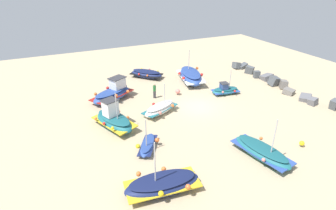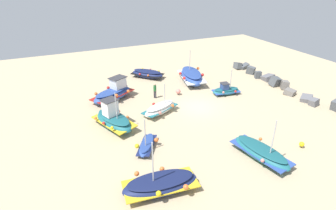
{
  "view_description": "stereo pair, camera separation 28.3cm",
  "coord_description": "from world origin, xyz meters",
  "px_view_note": "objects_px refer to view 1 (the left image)",
  "views": [
    {
      "loc": [
        21.02,
        -13.11,
        12.51
      ],
      "look_at": [
        -0.04,
        -3.34,
        0.9
      ],
      "focal_mm": 28.86,
      "sensor_mm": 36.0,
      "label": 1
    },
    {
      "loc": [
        21.14,
        -12.85,
        12.51
      ],
      "look_at": [
        -0.04,
        -3.34,
        0.9
      ],
      "focal_mm": 28.86,
      "sensor_mm": 36.0,
      "label": 2
    }
  ],
  "objects_px": {
    "fishing_boat_0": "(262,152)",
    "fishing_boat_6": "(190,76)",
    "mooring_buoy_1": "(178,91)",
    "fishing_boat_3": "(160,109)",
    "fishing_boat_5": "(162,184)",
    "fishing_boat_8": "(146,74)",
    "mooring_buoy_0": "(302,143)",
    "fishing_boat_7": "(225,90)",
    "fishing_boat_2": "(113,93)",
    "person_walking": "(154,90)",
    "fishing_boat_4": "(114,120)",
    "fishing_boat_1": "(148,145)"
  },
  "relations": [
    {
      "from": "fishing_boat_0",
      "to": "fishing_boat_6",
      "type": "height_order",
      "value": "fishing_boat_6"
    },
    {
      "from": "fishing_boat_6",
      "to": "mooring_buoy_1",
      "type": "distance_m",
      "value": 4.27
    },
    {
      "from": "fishing_boat_0",
      "to": "fishing_boat_3",
      "type": "bearing_deg",
      "value": 12.78
    },
    {
      "from": "fishing_boat_5",
      "to": "fishing_boat_8",
      "type": "xyz_separation_m",
      "value": [
        -19.25,
        6.23,
        0.0
      ]
    },
    {
      "from": "mooring_buoy_0",
      "to": "mooring_buoy_1",
      "type": "relative_size",
      "value": 0.78
    },
    {
      "from": "fishing_boat_7",
      "to": "mooring_buoy_1",
      "type": "relative_size",
      "value": 4.95
    },
    {
      "from": "fishing_boat_3",
      "to": "fishing_boat_8",
      "type": "xyz_separation_m",
      "value": [
        -9.7,
        2.28,
        0.03
      ]
    },
    {
      "from": "fishing_boat_2",
      "to": "mooring_buoy_1",
      "type": "height_order",
      "value": "fishing_boat_2"
    },
    {
      "from": "fishing_boat_3",
      "to": "mooring_buoy_1",
      "type": "bearing_deg",
      "value": -162.64
    },
    {
      "from": "mooring_buoy_0",
      "to": "fishing_boat_3",
      "type": "bearing_deg",
      "value": -141.21
    },
    {
      "from": "fishing_boat_2",
      "to": "fishing_boat_7",
      "type": "relative_size",
      "value": 1.57
    },
    {
      "from": "fishing_boat_3",
      "to": "fishing_boat_8",
      "type": "distance_m",
      "value": 9.96
    },
    {
      "from": "fishing_boat_7",
      "to": "fishing_boat_0",
      "type": "bearing_deg",
      "value": 75.38
    },
    {
      "from": "mooring_buoy_1",
      "to": "fishing_boat_0",
      "type": "bearing_deg",
      "value": 2.49
    },
    {
      "from": "fishing_boat_0",
      "to": "mooring_buoy_0",
      "type": "height_order",
      "value": "fishing_boat_0"
    },
    {
      "from": "fishing_boat_2",
      "to": "person_walking",
      "type": "bearing_deg",
      "value": -47.49
    },
    {
      "from": "fishing_boat_0",
      "to": "fishing_boat_4",
      "type": "xyz_separation_m",
      "value": [
        -8.78,
        -8.83,
        0.29
      ]
    },
    {
      "from": "mooring_buoy_1",
      "to": "person_walking",
      "type": "bearing_deg",
      "value": -96.09
    },
    {
      "from": "fishing_boat_1",
      "to": "fishing_boat_6",
      "type": "distance_m",
      "value": 14.78
    },
    {
      "from": "fishing_boat_3",
      "to": "fishing_boat_6",
      "type": "height_order",
      "value": "fishing_boat_6"
    },
    {
      "from": "fishing_boat_7",
      "to": "mooring_buoy_1",
      "type": "height_order",
      "value": "fishing_boat_7"
    },
    {
      "from": "fishing_boat_3",
      "to": "fishing_boat_5",
      "type": "xyz_separation_m",
      "value": [
        9.55,
        -3.95,
        0.02
      ]
    },
    {
      "from": "fishing_boat_1",
      "to": "fishing_boat_5",
      "type": "bearing_deg",
      "value": -156.38
    },
    {
      "from": "fishing_boat_4",
      "to": "fishing_boat_6",
      "type": "distance_m",
      "value": 13.3
    },
    {
      "from": "fishing_boat_5",
      "to": "fishing_boat_7",
      "type": "bearing_deg",
      "value": 46.97
    },
    {
      "from": "fishing_boat_2",
      "to": "fishing_boat_6",
      "type": "xyz_separation_m",
      "value": [
        -1.08,
        10.07,
        -0.01
      ]
    },
    {
      "from": "fishing_boat_1",
      "to": "fishing_boat_6",
      "type": "height_order",
      "value": "fishing_boat_6"
    },
    {
      "from": "fishing_boat_6",
      "to": "mooring_buoy_0",
      "type": "xyz_separation_m",
      "value": [
        15.85,
        1.21,
        -0.43
      ]
    },
    {
      "from": "fishing_boat_1",
      "to": "fishing_boat_0",
      "type": "bearing_deg",
      "value": -89.0
    },
    {
      "from": "mooring_buoy_1",
      "to": "fishing_boat_7",
      "type": "bearing_deg",
      "value": 68.14
    },
    {
      "from": "person_walking",
      "to": "mooring_buoy_1",
      "type": "height_order",
      "value": "person_walking"
    },
    {
      "from": "fishing_boat_4",
      "to": "fishing_boat_8",
      "type": "xyz_separation_m",
      "value": [
        -10.46,
        7.03,
        -0.27
      ]
    },
    {
      "from": "fishing_boat_5",
      "to": "mooring_buoy_0",
      "type": "distance_m",
      "value": 11.87
    },
    {
      "from": "fishing_boat_5",
      "to": "mooring_buoy_0",
      "type": "height_order",
      "value": "fishing_boat_5"
    },
    {
      "from": "fishing_boat_1",
      "to": "fishing_boat_3",
      "type": "xyz_separation_m",
      "value": [
        -4.97,
        3.19,
        0.15
      ]
    },
    {
      "from": "fishing_boat_3",
      "to": "mooring_buoy_0",
      "type": "height_order",
      "value": "fishing_boat_3"
    },
    {
      "from": "mooring_buoy_1",
      "to": "fishing_boat_8",
      "type": "bearing_deg",
      "value": -169.14
    },
    {
      "from": "fishing_boat_2",
      "to": "person_walking",
      "type": "relative_size",
      "value": 3.1
    },
    {
      "from": "fishing_boat_7",
      "to": "fishing_boat_5",
      "type": "bearing_deg",
      "value": 48.58
    },
    {
      "from": "fishing_boat_1",
      "to": "fishing_boat_4",
      "type": "bearing_deg",
      "value": 53.4
    },
    {
      "from": "fishing_boat_5",
      "to": "fishing_boat_8",
      "type": "height_order",
      "value": "fishing_boat_5"
    },
    {
      "from": "fishing_boat_3",
      "to": "fishing_boat_6",
      "type": "relative_size",
      "value": 0.71
    },
    {
      "from": "fishing_boat_8",
      "to": "mooring_buoy_0",
      "type": "relative_size",
      "value": 8.18
    },
    {
      "from": "fishing_boat_0",
      "to": "fishing_boat_2",
      "type": "relative_size",
      "value": 0.96
    },
    {
      "from": "fishing_boat_2",
      "to": "fishing_boat_7",
      "type": "distance_m",
      "value": 12.46
    },
    {
      "from": "fishing_boat_5",
      "to": "fishing_boat_6",
      "type": "xyz_separation_m",
      "value": [
        -15.55,
        10.66,
        0.25
      ]
    },
    {
      "from": "fishing_boat_7",
      "to": "fishing_boat_2",
      "type": "bearing_deg",
      "value": -9.63
    },
    {
      "from": "fishing_boat_2",
      "to": "person_walking",
      "type": "height_order",
      "value": "fishing_boat_2"
    },
    {
      "from": "mooring_buoy_1",
      "to": "mooring_buoy_0",
      "type": "bearing_deg",
      "value": 18.62
    },
    {
      "from": "fishing_boat_5",
      "to": "fishing_boat_1",
      "type": "bearing_deg",
      "value": 86.81
    }
  ]
}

